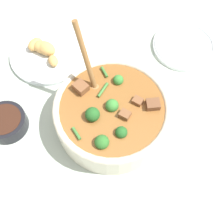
{
  "coord_description": "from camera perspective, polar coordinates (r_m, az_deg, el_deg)",
  "views": [
    {
      "loc": [
        0.03,
        -0.31,
        0.64
      ],
      "look_at": [
        0.0,
        0.0,
        0.05
      ],
      "focal_mm": 45.0,
      "sensor_mm": 36.0,
      "label": 1
    }
  ],
  "objects": [
    {
      "name": "ground_plane",
      "position": [
        0.71,
        0.0,
        -2.06
      ],
      "size": [
        4.0,
        4.0,
        0.0
      ],
      "primitive_type": "plane",
      "color": "#ADBCAD"
    },
    {
      "name": "stew_bowl",
      "position": [
        0.66,
        -0.03,
        -0.21
      ],
      "size": [
        0.27,
        0.27,
        0.25
      ],
      "color": "beige",
      "rests_on": "ground_plane"
    },
    {
      "name": "condiment_bowl",
      "position": [
        0.73,
        -20.78,
        -1.94
      ],
      "size": [
        0.1,
        0.1,
        0.04
      ],
      "color": "black",
      "rests_on": "ground_plane"
    },
    {
      "name": "empty_plate",
      "position": [
        0.86,
        14.47,
        12.96
      ],
      "size": [
        0.18,
        0.18,
        0.02
      ],
      "color": "white",
      "rests_on": "ground_plane"
    },
    {
      "name": "food_plate",
      "position": [
        0.84,
        -13.1,
        11.77
      ],
      "size": [
        0.22,
        0.22,
        0.05
      ],
      "color": "white",
      "rests_on": "ground_plane"
    }
  ]
}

